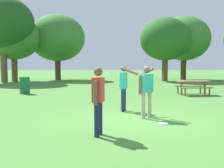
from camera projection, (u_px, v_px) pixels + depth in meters
ground_plane at (138, 120)px, 8.49m from camera, size 120.00×120.00×0.00m
person_thrower at (98, 97)px, 6.55m from camera, size 0.31×0.59×1.64m
person_catcher at (124, 85)px, 9.91m from camera, size 0.64×0.73×1.64m
person_bystander at (146, 88)px, 8.68m from camera, size 0.53×0.83×1.64m
frisbee at (163, 123)px, 7.88m from camera, size 0.29×0.29×0.03m
picnic_table_near at (193, 85)px, 15.05m from camera, size 1.80×1.54×0.77m
trash_can_further_along at (25, 85)px, 15.59m from camera, size 0.59×0.59×0.96m
tree_tall_left at (3, 23)px, 24.35m from camera, size 5.47×5.47×7.62m
tree_broad_center at (14, 37)px, 25.75m from camera, size 4.92×4.92×6.24m
tree_far_right at (57, 38)px, 28.24m from camera, size 5.63×5.63×6.70m
tree_slender_mid at (165, 39)px, 26.42m from camera, size 4.84×4.84×6.09m
tree_back_left at (184, 39)px, 28.52m from camera, size 5.39×5.39×6.57m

